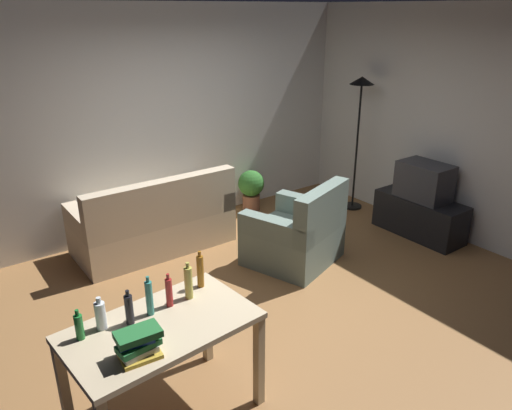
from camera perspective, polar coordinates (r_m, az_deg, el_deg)
The scene contains 18 objects.
ground_plane at distance 4.95m, azimuth 2.52°, elevation -10.22°, with size 5.20×4.40×0.02m, color olive.
wall_rear at distance 6.19m, azimuth -10.23°, elevation 9.75°, with size 5.20×0.10×2.70m, color silver.
wall_right at distance 6.30m, azimuth 21.82°, elevation 8.74°, with size 0.10×4.40×2.70m, color silver.
couch at distance 5.76m, azimuth -11.67°, elevation -2.23°, with size 1.76×0.84×0.92m.
tv_stand at distance 6.35m, azimuth 18.51°, elevation -1.27°, with size 0.44×1.10×0.48m.
tv at distance 6.20m, azimuth 19.03°, elevation 2.65°, with size 0.41×0.60×0.44m.
torchiere_lamp at distance 6.68m, azimuth 12.01°, elevation 11.06°, with size 0.32×0.32×1.81m.
desk at distance 3.32m, azimuth -10.89°, elevation -15.02°, with size 1.25×0.80×0.76m.
potted_plant at distance 6.74m, azimuth -0.57°, elevation 2.06°, with size 0.36×0.36×0.57m.
armchair at distance 5.37m, azimuth 4.84°, elevation -3.51°, with size 1.12×1.08×0.92m.
bottle_green at distance 3.21m, azimuth -19.91°, elevation -13.16°, with size 0.05×0.05×0.20m.
bottle_clear at distance 3.26m, azimuth -17.66°, elevation -12.12°, with size 0.07×0.07×0.22m.
bottle_dark at distance 3.25m, azimuth -14.56°, elevation -11.64°, with size 0.05×0.05×0.24m.
bottle_tall at distance 3.30m, azimuth -12.32°, elevation -10.50°, with size 0.05×0.05×0.28m.
bottle_red at distance 3.37m, azimuth -10.10°, elevation -9.94°, with size 0.05×0.05×0.24m.
bottle_squat at distance 3.42m, azimuth -7.87°, elevation -8.91°, with size 0.06×0.06×0.27m.
bottle_amber at distance 3.54m, azimuth -6.51°, elevation -7.63°, with size 0.05×0.05×0.28m.
book_stack at distance 2.98m, azimuth -13.60°, elevation -15.44°, with size 0.26×0.20×0.17m.
Camera 1 is at (-2.64, -3.25, 2.63)m, focal length 34.34 mm.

